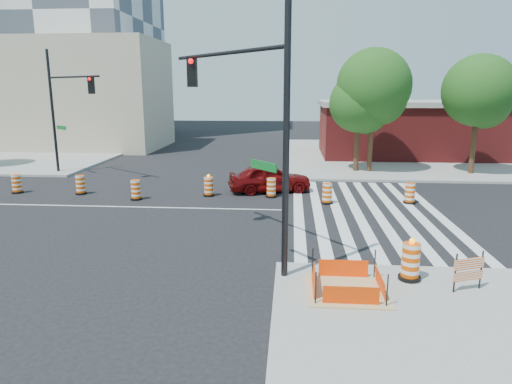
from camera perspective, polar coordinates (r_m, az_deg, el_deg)
ground at (r=22.80m, az=-14.68°, el=-1.83°), size 120.00×120.00×0.00m
sidewalk_ne at (r=40.61m, az=19.57°, el=4.27°), size 22.00×22.00×0.15m
sidewalk_nw at (r=46.72m, az=-28.64°, el=4.47°), size 22.00×22.00×0.15m
crosswalk_east at (r=21.85m, az=13.62°, el=-2.39°), size 6.75×13.50×0.01m
lane_centerline at (r=22.80m, az=-14.69°, el=-1.82°), size 14.00×0.12×0.01m
excavation_pit at (r=13.08m, az=11.25°, el=-11.75°), size 2.20×2.20×0.90m
brick_storefront at (r=40.37m, az=19.81°, el=7.42°), size 16.50×8.50×4.60m
beige_midrise at (r=47.02m, az=-20.35°, el=11.32°), size 14.00×10.00×10.00m
red_coupe at (r=25.18m, az=1.72°, el=1.75°), size 4.83×2.96×1.54m
signal_pole_se at (r=14.19m, az=-0.79°, el=11.12°), size 4.26×4.97×8.47m
signal_pole_nw at (r=31.69m, az=-22.88°, el=10.48°), size 4.91×3.63×7.91m
pit_drum at (r=14.11m, az=18.75°, el=-8.35°), size 0.65×0.65×1.27m
barricade at (r=13.94m, az=25.03°, el=-8.77°), size 0.91×0.37×1.12m
tree_north_c at (r=31.38m, az=12.79°, el=10.38°), size 3.90×3.88×6.60m
tree_north_d at (r=31.36m, az=14.54°, el=12.24°), size 4.82×4.82×8.19m
tree_north_e at (r=32.84m, az=26.13°, el=10.86°), size 4.56×4.56×7.75m
median_drum_1 at (r=28.13m, az=-27.73°, el=0.84°), size 0.60×0.60×1.02m
median_drum_2 at (r=26.40m, az=-21.08°, el=0.77°), size 0.60×0.60×1.02m
median_drum_3 at (r=24.20m, az=-14.78°, el=0.17°), size 0.60×0.60×1.02m
median_drum_4 at (r=24.34m, az=-5.93°, el=0.63°), size 0.60×0.60×1.18m
median_drum_5 at (r=23.96m, az=1.92°, el=0.47°), size 0.60×0.60×1.02m
median_drum_6 at (r=22.87m, az=8.88°, el=-0.28°), size 0.60×0.60×1.02m
median_drum_7 at (r=23.91m, az=18.67°, el=-0.24°), size 0.60×0.60×1.02m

